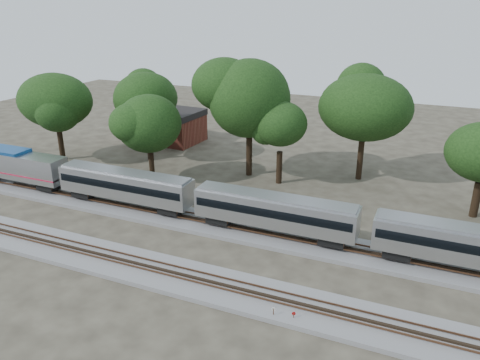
# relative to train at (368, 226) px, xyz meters

# --- Properties ---
(ground) EXTENTS (160.00, 160.00, 0.00)m
(ground) POSITION_rel_train_xyz_m (-10.07, -6.00, -3.01)
(ground) COLOR #383328
(ground) RESTS_ON ground
(track_far) EXTENTS (160.00, 5.00, 0.73)m
(track_far) POSITION_rel_train_xyz_m (-10.07, -0.00, -2.81)
(track_far) COLOR slate
(track_far) RESTS_ON ground
(track_near) EXTENTS (160.00, 5.00, 0.73)m
(track_near) POSITION_rel_train_xyz_m (-10.07, -10.00, -2.81)
(track_near) COLOR slate
(track_near) RESTS_ON ground
(train) EXTENTS (101.06, 2.88, 4.24)m
(train) POSITION_rel_train_xyz_m (0.00, 0.00, 0.00)
(train) COLOR #AAACB1
(train) RESTS_ON ground
(switch_stand_red) EXTENTS (0.27, 0.14, 0.88)m
(switch_stand_red) POSITION_rel_train_xyz_m (-3.19, -11.65, -2.45)
(switch_stand_red) COLOR #512D19
(switch_stand_red) RESTS_ON ground
(switch_stand_white) EXTENTS (0.31, 0.16, 1.04)m
(switch_stand_white) POSITION_rel_train_xyz_m (-4.65, -11.90, -2.35)
(switch_stand_white) COLOR #512D19
(switch_stand_white) RESTS_ON ground
(switch_lever) EXTENTS (0.53, 0.34, 0.30)m
(switch_lever) POSITION_rel_train_xyz_m (-3.38, -11.55, -2.86)
(switch_lever) COLOR #512D19
(switch_lever) RESTS_ON ground
(brick_building) EXTENTS (11.40, 8.41, 5.24)m
(brick_building) POSITION_rel_train_xyz_m (-36.45, 25.61, -0.37)
(brick_building) COLOR brown
(brick_building) RESTS_ON ground
(tree_0) EXTENTS (8.89, 8.89, 12.53)m
(tree_0) POSITION_rel_train_xyz_m (-45.57, 10.93, 5.72)
(tree_0) COLOR black
(tree_0) RESTS_ON ground
(tree_1) EXTENTS (9.21, 9.21, 12.99)m
(tree_1) POSITION_rel_train_xyz_m (-33.70, 15.88, 6.04)
(tree_1) COLOR black
(tree_1) RESTS_ON ground
(tree_2) EXTENTS (7.68, 7.68, 10.83)m
(tree_2) POSITION_rel_train_xyz_m (-28.64, 8.85, 4.52)
(tree_2) COLOR black
(tree_2) RESTS_ON ground
(tree_3) EXTENTS (10.46, 10.46, 14.74)m
(tree_3) POSITION_rel_train_xyz_m (-17.88, 15.74, 7.27)
(tree_3) COLOR black
(tree_3) RESTS_ON ground
(tree_4) EXTENTS (7.89, 7.89, 11.13)m
(tree_4) POSITION_rel_train_xyz_m (-13.21, 14.42, 4.73)
(tree_4) COLOR black
(tree_4) RESTS_ON ground
(tree_5) EXTENTS (9.63, 9.63, 13.58)m
(tree_5) POSITION_rel_train_xyz_m (-4.08, 19.98, 6.45)
(tree_5) COLOR black
(tree_5) RESTS_ON ground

